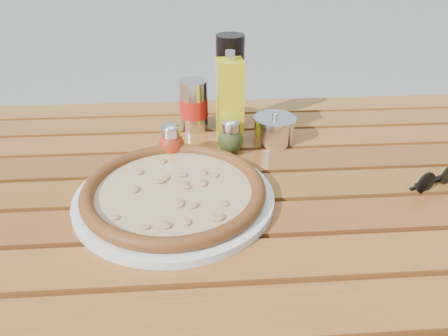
{
  "coord_description": "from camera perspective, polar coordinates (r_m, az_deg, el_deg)",
  "views": [
    {
      "loc": [
        -0.05,
        -0.7,
        1.2
      ],
      "look_at": [
        0.0,
        0.02,
        0.78
      ],
      "focal_mm": 35.0,
      "sensor_mm": 36.0,
      "label": 1
    }
  ],
  "objects": [
    {
      "name": "olive_oil_cruet",
      "position": [
        0.96,
        0.77,
        8.54
      ],
      "size": [
        0.06,
        0.06,
        0.21
      ],
      "rotation": [
        0.0,
        0.0,
        0.07
      ],
      "color": "gold",
      "rests_on": "table"
    },
    {
      "name": "plate",
      "position": [
        0.8,
        -6.49,
        -3.86
      ],
      "size": [
        0.45,
        0.45,
        0.01
      ],
      "primitive_type": "cylinder",
      "rotation": [
        0.0,
        0.0,
        -0.31
      ],
      "color": "silver",
      "rests_on": "table"
    },
    {
      "name": "pizza",
      "position": [
        0.79,
        -6.56,
        -2.91
      ],
      "size": [
        0.44,
        0.44,
        0.03
      ],
      "rotation": [
        0.0,
        0.0,
        -0.43
      ],
      "color": "beige",
      "rests_on": "plate"
    },
    {
      "name": "pepper_shaker",
      "position": [
        0.92,
        -6.87,
        3.38
      ],
      "size": [
        0.06,
        0.06,
        0.08
      ],
      "rotation": [
        0.0,
        0.0,
        0.23
      ],
      "color": "#B52D14",
      "rests_on": "table"
    },
    {
      "name": "table",
      "position": [
        0.88,
        0.09,
        -6.65
      ],
      "size": [
        1.4,
        0.9,
        0.75
      ],
      "color": "#391E0D",
      "rests_on": "ground"
    },
    {
      "name": "parmesan_tin",
      "position": [
        1.0,
        6.58,
        5.08
      ],
      "size": [
        0.13,
        0.13,
        0.07
      ],
      "rotation": [
        0.0,
        0.0,
        0.4
      ],
      "color": "white",
      "rests_on": "table"
    },
    {
      "name": "soda_can",
      "position": [
        1.05,
        -3.96,
        8.13
      ],
      "size": [
        0.08,
        0.08,
        0.12
      ],
      "rotation": [
        0.0,
        0.0,
        0.23
      ],
      "color": "silver",
      "rests_on": "table"
    },
    {
      "name": "sunglasses",
      "position": [
        0.92,
        25.98,
        -1.33
      ],
      "size": [
        0.11,
        0.06,
        0.04
      ],
      "rotation": [
        0.0,
        0.0,
        0.4
      ],
      "color": "black",
      "rests_on": "table"
    },
    {
      "name": "oregano_shaker",
      "position": [
        0.94,
        0.84,
        4.1
      ],
      "size": [
        0.05,
        0.05,
        0.08
      ],
      "rotation": [
        0.0,
        0.0,
        -0.01
      ],
      "color": "#3A431B",
      "rests_on": "table"
    },
    {
      "name": "dark_bottle",
      "position": [
        1.04,
        0.79,
        11.1
      ],
      "size": [
        0.09,
        0.09,
        0.22
      ],
      "primitive_type": "cylinder",
      "rotation": [
        0.0,
        0.0,
        0.38
      ],
      "color": "black",
      "rests_on": "table"
    }
  ]
}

